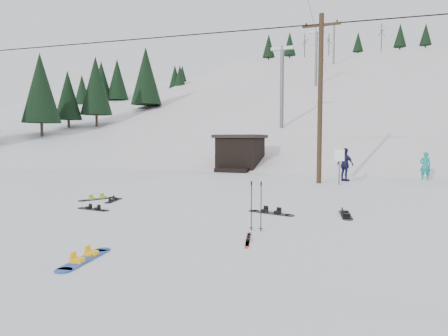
% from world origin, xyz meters
% --- Properties ---
extents(ground, '(200.00, 200.00, 0.00)m').
position_xyz_m(ground, '(0.00, 0.00, 0.00)').
color(ground, white).
rests_on(ground, ground).
extents(ski_slope, '(60.00, 85.24, 65.97)m').
position_xyz_m(ski_slope, '(0.00, 55.00, -12.00)').
color(ski_slope, silver).
rests_on(ski_slope, ground).
extents(ridge_left, '(47.54, 95.03, 58.38)m').
position_xyz_m(ridge_left, '(-36.00, 48.00, -11.00)').
color(ridge_left, white).
rests_on(ridge_left, ground).
extents(treeline_left, '(20.00, 64.00, 10.00)m').
position_xyz_m(treeline_left, '(-34.00, 40.00, 0.00)').
color(treeline_left, black).
rests_on(treeline_left, ground).
extents(treeline_crest, '(50.00, 6.00, 10.00)m').
position_xyz_m(treeline_crest, '(0.00, 86.00, 0.00)').
color(treeline_crest, black).
rests_on(treeline_crest, ski_slope).
extents(utility_pole, '(2.00, 0.26, 9.00)m').
position_xyz_m(utility_pole, '(2.00, 14.00, 4.68)').
color(utility_pole, '#3A2819').
rests_on(utility_pole, ground).
extents(trail_sign, '(0.50, 0.09, 1.85)m').
position_xyz_m(trail_sign, '(3.10, 13.58, 1.27)').
color(trail_sign, '#595B60').
rests_on(trail_sign, ground).
extents(lift_hut, '(3.40, 4.10, 2.75)m').
position_xyz_m(lift_hut, '(-5.00, 20.94, 1.36)').
color(lift_hut, black).
rests_on(lift_hut, ground).
extents(lift_tower_near, '(2.20, 0.36, 8.00)m').
position_xyz_m(lift_tower_near, '(-4.00, 30.00, 7.86)').
color(lift_tower_near, '#595B60').
rests_on(lift_tower_near, ski_slope).
extents(lift_tower_mid, '(2.20, 0.36, 8.00)m').
position_xyz_m(lift_tower_mid, '(-4.00, 50.00, 14.36)').
color(lift_tower_mid, '#595B60').
rests_on(lift_tower_mid, ski_slope).
extents(lift_tower_far, '(2.20, 0.36, 8.00)m').
position_xyz_m(lift_tower_far, '(-4.00, 70.00, 20.86)').
color(lift_tower_far, '#595B60').
rests_on(lift_tower_far, ski_slope).
extents(hero_snowboard, '(0.53, 1.66, 0.12)m').
position_xyz_m(hero_snowboard, '(-0.10, -1.84, 0.03)').
color(hero_snowboard, blue).
rests_on(hero_snowboard, ground).
extents(hero_skis, '(0.48, 1.43, 0.08)m').
position_xyz_m(hero_skis, '(2.36, 0.81, 0.02)').
color(hero_skis, '#B61412').
rests_on(hero_skis, ground).
extents(ski_poles, '(0.35, 0.09, 1.28)m').
position_xyz_m(ski_poles, '(2.24, 1.82, 0.66)').
color(ski_poles, black).
rests_on(ski_poles, ground).
extents(board_scatter_a, '(1.36, 0.38, 0.10)m').
position_xyz_m(board_scatter_a, '(-3.77, 2.76, 0.02)').
color(board_scatter_a, black).
rests_on(board_scatter_a, ground).
extents(board_scatter_b, '(0.57, 1.34, 0.10)m').
position_xyz_m(board_scatter_b, '(-4.35, 4.61, 0.02)').
color(board_scatter_b, black).
rests_on(board_scatter_b, ground).
extents(board_scatter_c, '(0.81, 1.47, 0.11)m').
position_xyz_m(board_scatter_c, '(-5.17, 4.69, 0.03)').
color(board_scatter_c, black).
rests_on(board_scatter_c, ground).
extents(board_scatter_d, '(1.59, 0.66, 0.11)m').
position_xyz_m(board_scatter_d, '(1.96, 4.31, 0.03)').
color(board_scatter_d, black).
rests_on(board_scatter_d, ground).
extents(board_scatter_f, '(0.55, 1.60, 0.11)m').
position_xyz_m(board_scatter_f, '(4.20, 4.82, 0.03)').
color(board_scatter_f, black).
rests_on(board_scatter_f, ground).
extents(skier_teal, '(0.61, 0.42, 1.63)m').
position_xyz_m(skier_teal, '(7.52, 18.26, 0.82)').
color(skier_teal, '#0D837A').
rests_on(skier_teal, ground).
extents(skier_navy, '(1.17, 1.01, 1.89)m').
position_xyz_m(skier_navy, '(3.22, 15.62, 0.95)').
color(skier_navy, '#18183C').
rests_on(skier_navy, ground).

